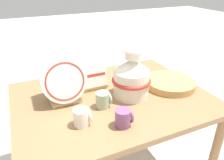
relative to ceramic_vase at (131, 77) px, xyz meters
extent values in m
cube|color=olive|center=(-0.11, 0.04, -0.15)|extent=(1.18, 0.89, 0.03)
cylinder|color=olive|center=(0.43, -0.35, -0.47)|extent=(0.06, 0.06, 0.62)
cylinder|color=olive|center=(-0.65, 0.44, -0.47)|extent=(0.06, 0.06, 0.62)
cylinder|color=olive|center=(0.43, 0.44, -0.47)|extent=(0.06, 0.06, 0.62)
cylinder|color=silver|center=(0.00, 0.00, -0.05)|extent=(0.22, 0.22, 0.17)
cone|color=silver|center=(0.00, 0.00, 0.08)|extent=(0.22, 0.22, 0.08)
cylinder|color=silver|center=(0.00, 0.00, 0.14)|extent=(0.09, 0.09, 0.05)
torus|color=silver|center=(0.00, 0.00, 0.17)|extent=(0.13, 0.13, 0.02)
torus|color=#B72D23|center=(0.00, 0.00, -0.03)|extent=(0.24, 0.24, 0.02)
cube|color=tan|center=(-0.39, 0.12, -0.12)|extent=(0.17, 0.16, 0.02)
cylinder|color=tan|center=(-0.45, 0.19, -0.07)|extent=(0.01, 0.01, 0.07)
cylinder|color=tan|center=(-0.33, 0.19, -0.07)|extent=(0.01, 0.01, 0.07)
cylinder|color=white|center=(-0.39, 0.05, 0.02)|extent=(0.26, 0.06, 0.25)
torus|color=#B23323|center=(-0.39, 0.05, 0.02)|extent=(0.22, 0.05, 0.22)
cylinder|color=white|center=(-0.39, 0.09, 0.02)|extent=(0.26, 0.06, 0.25)
cylinder|color=white|center=(-0.39, 0.12, 0.02)|extent=(0.26, 0.06, 0.25)
cylinder|color=white|center=(-0.39, 0.16, 0.02)|extent=(0.26, 0.06, 0.25)
cylinder|color=white|center=(-0.39, 0.20, 0.02)|extent=(0.26, 0.06, 0.25)
cube|color=tan|center=(-0.17, 0.23, -0.12)|extent=(0.17, 0.16, 0.02)
cylinder|color=tan|center=(-0.23, 0.30, -0.07)|extent=(0.01, 0.01, 0.07)
cylinder|color=tan|center=(-0.11, 0.30, -0.07)|extent=(0.01, 0.01, 0.07)
cube|color=white|center=(-0.17, 0.16, -0.03)|extent=(0.16, 0.04, 0.16)
cube|color=white|center=(-0.17, 0.23, -0.03)|extent=(0.16, 0.04, 0.16)
cube|color=white|center=(-0.17, 0.30, -0.03)|extent=(0.16, 0.04, 0.16)
cube|color=#B23323|center=(-0.17, 0.16, -0.03)|extent=(0.13, 0.01, 0.02)
cylinder|color=tan|center=(0.30, 0.00, -0.13)|extent=(0.33, 0.33, 0.01)
cylinder|color=tan|center=(0.30, 0.00, -0.12)|extent=(0.33, 0.33, 0.01)
cylinder|color=tan|center=(0.30, 0.00, -0.11)|extent=(0.33, 0.33, 0.01)
cylinder|color=tan|center=(0.30, 0.00, -0.10)|extent=(0.33, 0.33, 0.01)
cylinder|color=tan|center=(0.30, 0.00, -0.09)|extent=(0.33, 0.33, 0.01)
cylinder|color=#9EB28E|center=(-0.21, -0.05, -0.08)|extent=(0.08, 0.08, 0.09)
torus|color=#9EB28E|center=(-0.17, -0.05, -0.08)|extent=(0.01, 0.07, 0.07)
cylinder|color=silver|center=(-0.37, -0.16, -0.08)|extent=(0.08, 0.08, 0.09)
torus|color=silver|center=(-0.33, -0.16, -0.08)|extent=(0.01, 0.07, 0.07)
cylinder|color=#7A4770|center=(-0.18, -0.25, -0.08)|extent=(0.08, 0.08, 0.09)
torus|color=#7A4770|center=(-0.14, -0.25, -0.08)|extent=(0.01, 0.07, 0.07)
camera|label=1|loc=(-0.59, -1.03, 0.56)|focal=35.00mm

